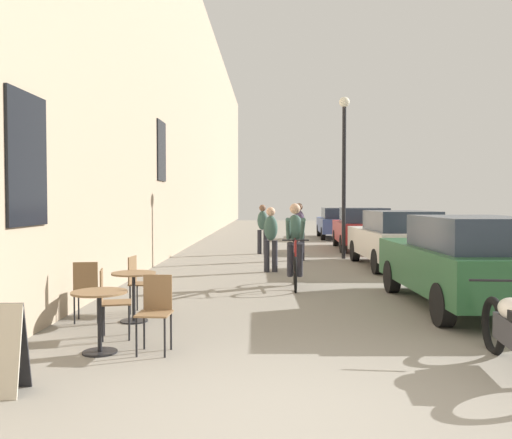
{
  "coord_description": "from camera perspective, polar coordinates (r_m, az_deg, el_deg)",
  "views": [
    {
      "loc": [
        -0.09,
        -4.31,
        1.77
      ],
      "look_at": [
        -0.66,
        17.31,
        1.01
      ],
      "focal_mm": 37.98,
      "sensor_mm": 36.0,
      "label": 1
    }
  ],
  "objects": [
    {
      "name": "parked_car_third",
      "position": [
        19.83,
        11.1,
        -0.87
      ],
      "size": [
        1.93,
        4.32,
        1.51
      ],
      "color": "maroon",
      "rests_on": "ground_plane"
    },
    {
      "name": "cafe_table_mid",
      "position": [
        8.14,
        -12.76,
        -6.85
      ],
      "size": [
        0.64,
        0.64,
        0.72
      ],
      "color": "black",
      "rests_on": "ground_plane"
    },
    {
      "name": "pedestrian_mid",
      "position": [
        15.96,
        4.54,
        -0.92
      ],
      "size": [
        0.37,
        0.28,
        1.69
      ],
      "color": "#26262D",
      "rests_on": "ground_plane"
    },
    {
      "name": "cafe_chair_near_toward_wall",
      "position": [
        7.23,
        -15.13,
        -8.02
      ],
      "size": [
        0.46,
        0.46,
        0.89
      ],
      "color": "black",
      "rests_on": "ground_plane"
    },
    {
      "name": "pedestrian_near",
      "position": [
        13.36,
        1.56,
        -1.7
      ],
      "size": [
        0.37,
        0.29,
        1.61
      ],
      "color": "#26262D",
      "rests_on": "ground_plane"
    },
    {
      "name": "parked_car_second",
      "position": [
        14.72,
        14.55,
        -1.91
      ],
      "size": [
        1.92,
        4.29,
        1.5
      ],
      "color": "beige",
      "rests_on": "ground_plane"
    },
    {
      "name": "cafe_chair_near_toward_street",
      "position": [
        6.5,
        -10.53,
        -9.11
      ],
      "size": [
        0.39,
        0.39,
        0.89
      ],
      "color": "black",
      "rests_on": "ground_plane"
    },
    {
      "name": "parked_car_nearest",
      "position": [
        9.5,
        21.15,
        -4.05
      ],
      "size": [
        1.9,
        4.32,
        1.52
      ],
      "color": "#23512D",
      "rests_on": "ground_plane"
    },
    {
      "name": "cafe_chair_mid_toward_wall",
      "position": [
        8.75,
        -12.24,
        -6.26
      ],
      "size": [
        0.41,
        0.41,
        0.89
      ],
      "color": "black",
      "rests_on": "ground_plane"
    },
    {
      "name": "cafe_table_near",
      "position": [
        6.59,
        -16.16,
        -8.97
      ],
      "size": [
        0.64,
        0.64,
        0.72
      ],
      "color": "black",
      "rests_on": "ground_plane"
    },
    {
      "name": "ground_plane",
      "position": [
        4.66,
        2.61,
        -20.28
      ],
      "size": [
        88.0,
        88.0,
        0.0
      ],
      "primitive_type": "plane",
      "color": "gray"
    },
    {
      "name": "street_lamp",
      "position": [
        16.7,
        9.26,
        6.58
      ],
      "size": [
        0.32,
        0.32,
        4.9
      ],
      "color": "black",
      "rests_on": "ground_plane"
    },
    {
      "name": "pedestrian_far",
      "position": [
        17.91,
        0.69,
        -0.71
      ],
      "size": [
        0.35,
        0.26,
        1.63
      ],
      "color": "#26262D",
      "rests_on": "ground_plane"
    },
    {
      "name": "cyclist_on_bicycle",
      "position": [
        11.12,
        4.13,
        -2.94
      ],
      "size": [
        0.52,
        1.76,
        1.74
      ],
      "color": "black",
      "rests_on": "ground_plane"
    },
    {
      "name": "cafe_chair_mid_toward_street",
      "position": [
        8.26,
        -17.39,
        -6.8
      ],
      "size": [
        0.44,
        0.44,
        0.89
      ],
      "color": "black",
      "rests_on": "ground_plane"
    },
    {
      "name": "building_facade_left",
      "position": [
        18.98,
        -8.97,
        13.26
      ],
      "size": [
        0.54,
        68.0,
        10.96
      ],
      "color": "tan",
      "rests_on": "ground_plane"
    },
    {
      "name": "parked_car_fourth",
      "position": [
        25.62,
        8.57,
        -0.31
      ],
      "size": [
        1.76,
        4.05,
        1.43
      ],
      "color": "#384C84",
      "rests_on": "ground_plane"
    }
  ]
}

